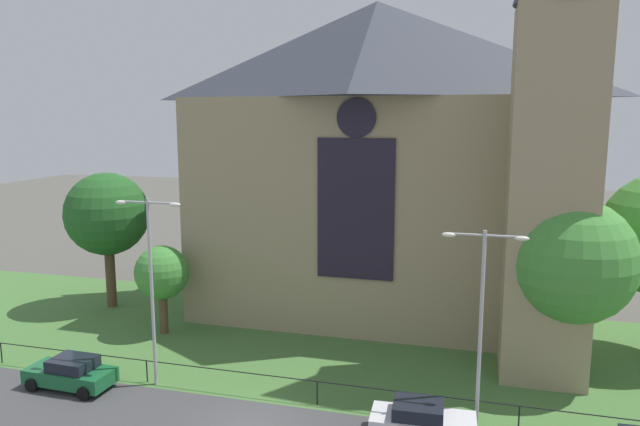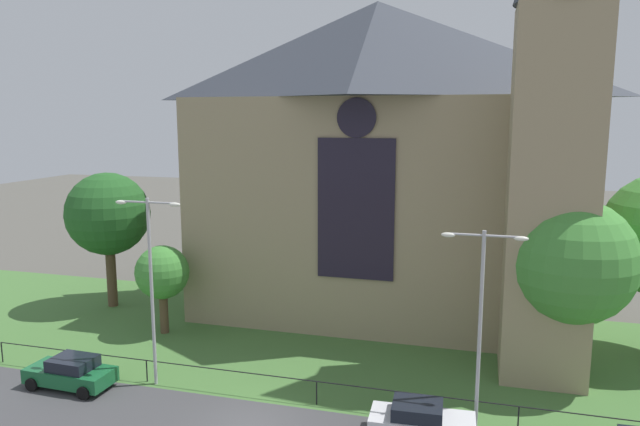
{
  "view_description": "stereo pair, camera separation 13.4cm",
  "coord_description": "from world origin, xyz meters",
  "px_view_note": "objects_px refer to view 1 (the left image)",
  "views": [
    {
      "loc": [
        8.95,
        -21.47,
        12.9
      ],
      "look_at": [
        0.91,
        8.0,
        7.85
      ],
      "focal_mm": 33.07,
      "sensor_mm": 36.0,
      "label": 1
    },
    {
      "loc": [
        9.08,
        -21.44,
        12.9
      ],
      "look_at": [
        0.91,
        8.0,
        7.85
      ],
      "focal_mm": 33.07,
      "sensor_mm": 36.0,
      "label": 2
    }
  ],
  "objects_px": {
    "streetlamp_near": "(151,270)",
    "streetlamp_far": "(482,305)",
    "tree_left_near": "(162,273)",
    "parked_car_white": "(422,421)",
    "parked_car_green": "(71,373)",
    "church_building": "(385,157)",
    "tree_left_far": "(107,215)",
    "tree_right_near": "(572,262)"
  },
  "relations": [
    {
      "from": "tree_left_far",
      "to": "parked_car_white",
      "type": "height_order",
      "value": "tree_left_far"
    },
    {
      "from": "streetlamp_far",
      "to": "parked_car_white",
      "type": "xyz_separation_m",
      "value": [
        -2.13,
        -1.51,
        -4.59
      ]
    },
    {
      "from": "parked_car_green",
      "to": "parked_car_white",
      "type": "xyz_separation_m",
      "value": [
        16.68,
        -0.12,
        0.0
      ]
    },
    {
      "from": "tree_right_near",
      "to": "tree_left_far",
      "type": "xyz_separation_m",
      "value": [
        -28.44,
        4.14,
        0.37
      ]
    },
    {
      "from": "parked_car_green",
      "to": "tree_right_near",
      "type": "bearing_deg",
      "value": -160.86
    },
    {
      "from": "streetlamp_near",
      "to": "parked_car_white",
      "type": "bearing_deg",
      "value": -6.65
    },
    {
      "from": "tree_right_near",
      "to": "parked_car_white",
      "type": "bearing_deg",
      "value": -130.87
    },
    {
      "from": "tree_left_far",
      "to": "tree_left_near",
      "type": "distance_m",
      "value": 7.55
    },
    {
      "from": "church_building",
      "to": "streetlamp_far",
      "type": "distance_m",
      "value": 15.76
    },
    {
      "from": "tree_right_near",
      "to": "tree_left_near",
      "type": "distance_m",
      "value": 22.5
    },
    {
      "from": "tree_left_near",
      "to": "streetlamp_near",
      "type": "xyz_separation_m",
      "value": [
        3.16,
        -6.27,
        2.04
      ]
    },
    {
      "from": "parked_car_white",
      "to": "tree_left_far",
      "type": "bearing_deg",
      "value": 150.15
    },
    {
      "from": "parked_car_white",
      "to": "parked_car_green",
      "type": "bearing_deg",
      "value": 176.91
    },
    {
      "from": "tree_left_far",
      "to": "parked_car_white",
      "type": "xyz_separation_m",
      "value": [
        22.17,
        -11.39,
        -5.63
      ]
    },
    {
      "from": "tree_right_near",
      "to": "parked_car_white",
      "type": "xyz_separation_m",
      "value": [
        -6.27,
        -7.25,
        -5.26
      ]
    },
    {
      "from": "tree_left_near",
      "to": "streetlamp_far",
      "type": "xyz_separation_m",
      "value": [
        18.24,
        -6.27,
        1.63
      ]
    },
    {
      "from": "church_building",
      "to": "tree_left_far",
      "type": "distance_m",
      "value": 18.9
    },
    {
      "from": "church_building",
      "to": "parked_car_green",
      "type": "xyz_separation_m",
      "value": [
        -12.62,
        -15.01,
        -9.53
      ]
    },
    {
      "from": "streetlamp_far",
      "to": "tree_left_far",
      "type": "bearing_deg",
      "value": 157.88
    },
    {
      "from": "tree_left_near",
      "to": "parked_car_white",
      "type": "height_order",
      "value": "tree_left_near"
    },
    {
      "from": "tree_left_far",
      "to": "parked_car_green",
      "type": "bearing_deg",
      "value": -63.99
    },
    {
      "from": "tree_left_near",
      "to": "parked_car_green",
      "type": "height_order",
      "value": "tree_left_near"
    },
    {
      "from": "tree_left_near",
      "to": "streetlamp_far",
      "type": "distance_m",
      "value": 19.35
    },
    {
      "from": "tree_left_far",
      "to": "parked_car_white",
      "type": "bearing_deg",
      "value": -27.18
    },
    {
      "from": "tree_left_far",
      "to": "streetlamp_near",
      "type": "distance_m",
      "value": 13.54
    },
    {
      "from": "church_building",
      "to": "tree_right_near",
      "type": "xyz_separation_m",
      "value": [
        10.33,
        -7.88,
        -4.26
      ]
    },
    {
      "from": "tree_left_near",
      "to": "parked_car_green",
      "type": "relative_size",
      "value": 1.26
    },
    {
      "from": "tree_right_near",
      "to": "streetlamp_far",
      "type": "height_order",
      "value": "tree_right_near"
    },
    {
      "from": "tree_right_near",
      "to": "church_building",
      "type": "bearing_deg",
      "value": 142.65
    },
    {
      "from": "church_building",
      "to": "parked_car_green",
      "type": "distance_m",
      "value": 21.8
    },
    {
      "from": "streetlamp_near",
      "to": "streetlamp_far",
      "type": "xyz_separation_m",
      "value": [
        15.08,
        0.0,
        -0.4
      ]
    },
    {
      "from": "streetlamp_far",
      "to": "tree_right_near",
      "type": "bearing_deg",
      "value": 54.22
    },
    {
      "from": "church_building",
      "to": "parked_car_green",
      "type": "height_order",
      "value": "church_building"
    },
    {
      "from": "tree_right_near",
      "to": "tree_left_far",
      "type": "relative_size",
      "value": 0.99
    },
    {
      "from": "tree_left_far",
      "to": "streetlamp_near",
      "type": "bearing_deg",
      "value": -46.95
    },
    {
      "from": "tree_left_far",
      "to": "streetlamp_near",
      "type": "relative_size",
      "value": 1.0
    },
    {
      "from": "church_building",
      "to": "tree_right_near",
      "type": "height_order",
      "value": "church_building"
    },
    {
      "from": "tree_left_far",
      "to": "tree_left_near",
      "type": "relative_size",
      "value": 1.72
    },
    {
      "from": "tree_right_near",
      "to": "parked_car_green",
      "type": "height_order",
      "value": "tree_right_near"
    },
    {
      "from": "tree_left_near",
      "to": "streetlamp_near",
      "type": "relative_size",
      "value": 0.58
    },
    {
      "from": "streetlamp_near",
      "to": "streetlamp_far",
      "type": "bearing_deg",
      "value": 0.0
    },
    {
      "from": "streetlamp_near",
      "to": "parked_car_white",
      "type": "xyz_separation_m",
      "value": [
        12.94,
        -1.51,
        -4.99
      ]
    }
  ]
}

